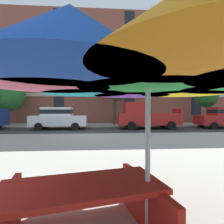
# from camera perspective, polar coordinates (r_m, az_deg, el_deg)

# --- Properties ---
(ground_plane) EXTENTS (120.00, 120.00, 0.00)m
(ground_plane) POSITION_cam_1_polar(r_m,az_deg,el_deg) (11.19, -6.68, -7.44)
(ground_plane) COLOR #2D3033
(sidewalk_far) EXTENTS (56.00, 3.60, 0.12)m
(sidewalk_far) POSITION_cam_1_polar(r_m,az_deg,el_deg) (17.93, -5.69, -4.12)
(sidewalk_far) COLOR #9E998E
(sidewalk_far) RESTS_ON ground
(apartment_building) EXTENTS (46.82, 12.08, 12.80)m
(apartment_building) POSITION_cam_1_polar(r_m,az_deg,el_deg) (26.49, -5.21, 11.25)
(apartment_building) COLOR #934C3D
(apartment_building) RESTS_ON ground
(sedan_white) EXTENTS (4.40, 1.98, 1.78)m
(sedan_white) POSITION_cam_1_polar(r_m,az_deg,el_deg) (15.13, -16.51, -1.69)
(sedan_white) COLOR silver
(sedan_white) RESTS_ON ground
(pickup_red) EXTENTS (5.10, 2.12, 2.20)m
(pickup_red) POSITION_cam_1_polar(r_m,az_deg,el_deg) (15.27, 10.59, -1.36)
(pickup_red) COLOR #B21E19
(pickup_red) RESTS_ON ground
(sedan_red) EXTENTS (4.40, 1.98, 1.78)m
(sedan_red) POSITION_cam_1_polar(r_m,az_deg,el_deg) (18.23, 31.81, -1.36)
(sedan_red) COLOR #B21E19
(sedan_red) RESTS_ON ground
(street_tree_left) EXTENTS (3.17, 3.14, 4.64)m
(street_tree_left) POSITION_cam_1_polar(r_m,az_deg,el_deg) (20.05, -30.28, 5.01)
(street_tree_left) COLOR brown
(street_tree_left) RESTS_ON ground
(street_tree_middle) EXTENTS (3.05, 3.08, 5.34)m
(street_tree_middle) POSITION_cam_1_polar(r_m,az_deg,el_deg) (17.83, 1.33, 8.18)
(street_tree_middle) COLOR #4C3823
(street_tree_middle) RESTS_ON ground
(street_tree_right) EXTENTS (2.31, 2.53, 4.36)m
(street_tree_right) POSITION_cam_1_polar(r_m,az_deg,el_deg) (20.65, 27.68, 4.80)
(street_tree_right) COLOR brown
(street_tree_right) RESTS_ON ground
(patio_umbrella) EXTENTS (3.49, 3.49, 2.43)m
(patio_umbrella) POSITION_cam_1_polar(r_m,az_deg,el_deg) (2.19, 11.34, 13.93)
(patio_umbrella) COLOR silver
(patio_umbrella) RESTS_ON ground
(picnic_table) EXTENTS (2.08, 1.87, 0.77)m
(picnic_table) POSITION_cam_1_polar(r_m,az_deg,el_deg) (2.32, -9.47, -28.10)
(picnic_table) COLOR red
(picnic_table) RESTS_ON ground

